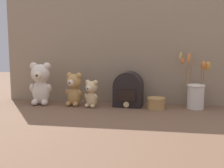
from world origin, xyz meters
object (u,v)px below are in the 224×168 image
(teddy_bear_small, at_px, (91,93))
(vintage_radio, at_px, (128,90))
(decorative_tin_tall, at_px, (156,103))
(flower_vase, at_px, (196,93))
(teddy_bear_medium, at_px, (74,88))
(teddy_bear_large, at_px, (41,83))

(teddy_bear_small, bearing_deg, vintage_radio, 17.66)
(vintage_radio, height_order, decorative_tin_tall, vintage_radio)
(flower_vase, bearing_deg, teddy_bear_medium, -176.87)
(vintage_radio, bearing_deg, decorative_tin_tall, -16.88)
(teddy_bear_small, bearing_deg, decorative_tin_tall, 2.57)
(teddy_bear_large, xyz_separation_m, teddy_bear_small, (0.33, -0.03, -0.05))
(teddy_bear_small, height_order, flower_vase, flower_vase)
(teddy_bear_small, relative_size, decorative_tin_tall, 1.55)
(flower_vase, relative_size, vintage_radio, 1.59)
(teddy_bear_medium, xyz_separation_m, teddy_bear_small, (0.12, -0.03, -0.02))
(teddy_bear_large, bearing_deg, flower_vase, 2.46)
(flower_vase, bearing_deg, decorative_tin_tall, -167.87)
(teddy_bear_large, distance_m, teddy_bear_medium, 0.22)
(vintage_radio, xyz_separation_m, decorative_tin_tall, (0.17, -0.05, -0.06))
(teddy_bear_small, xyz_separation_m, flower_vase, (0.61, 0.07, 0.01))
(vintage_radio, bearing_deg, teddy_bear_large, -175.51)
(teddy_bear_medium, bearing_deg, decorative_tin_tall, -1.04)
(teddy_bear_medium, distance_m, flower_vase, 0.72)
(teddy_bear_medium, height_order, flower_vase, flower_vase)
(teddy_bear_large, xyz_separation_m, vintage_radio, (0.54, 0.04, -0.04))
(decorative_tin_tall, bearing_deg, vintage_radio, 163.12)
(teddy_bear_large, distance_m, decorative_tin_tall, 0.72)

